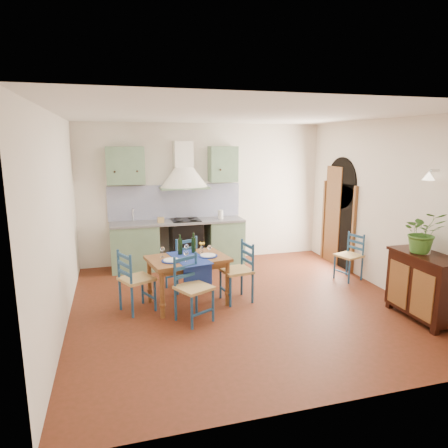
% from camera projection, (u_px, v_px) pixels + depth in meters
% --- Properties ---
extents(floor, '(5.00, 5.00, 0.00)m').
position_uv_depth(floor, '(242.00, 304.00, 6.10)').
color(floor, '#431F0E').
rests_on(floor, ground).
extents(back_wall, '(5.00, 0.96, 2.80)m').
position_uv_depth(back_wall, '(184.00, 213.00, 7.92)').
color(back_wall, silver).
rests_on(back_wall, ground).
extents(right_wall, '(0.26, 5.00, 2.80)m').
position_uv_depth(right_wall, '(377.00, 208.00, 6.75)').
color(right_wall, silver).
rests_on(right_wall, ground).
extents(left_wall, '(0.04, 5.00, 2.80)m').
position_uv_depth(left_wall, '(59.00, 223.00, 5.15)').
color(left_wall, silver).
rests_on(left_wall, ground).
extents(ceiling, '(5.00, 5.00, 0.01)m').
position_uv_depth(ceiling, '(243.00, 114.00, 5.53)').
color(ceiling, silver).
rests_on(ceiling, back_wall).
extents(dining_table, '(1.27, 1.00, 1.05)m').
position_uv_depth(dining_table, '(188.00, 263.00, 5.99)').
color(dining_table, brown).
rests_on(dining_table, ground).
extents(chair_near, '(0.57, 0.57, 0.91)m').
position_uv_depth(chair_near, '(193.00, 288.00, 5.45)').
color(chair_near, navy).
rests_on(chair_near, ground).
extents(chair_far, '(0.56, 0.56, 0.92)m').
position_uv_depth(chair_far, '(182.00, 262.00, 6.61)').
color(chair_far, navy).
rests_on(chair_far, ground).
extents(chair_left, '(0.57, 0.57, 0.92)m').
position_uv_depth(chair_left, '(135.00, 280.00, 5.75)').
color(chair_left, navy).
rests_on(chair_left, ground).
extents(chair_right, '(0.49, 0.49, 0.93)m').
position_uv_depth(chair_right, '(238.00, 271.00, 6.15)').
color(chair_right, navy).
rests_on(chair_right, ground).
extents(chair_spare, '(0.49, 0.49, 0.84)m').
position_uv_depth(chair_spare, '(350.00, 256.00, 7.14)').
color(chair_spare, navy).
rests_on(chair_spare, ground).
extents(sideboard, '(0.50, 1.05, 0.94)m').
position_uv_depth(sideboard, '(424.00, 284.00, 5.49)').
color(sideboard, black).
rests_on(sideboard, ground).
extents(potted_plant, '(0.66, 0.62, 0.58)m').
position_uv_depth(potted_plant, '(423.00, 232.00, 5.43)').
color(potted_plant, '#376724').
rests_on(potted_plant, sideboard).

